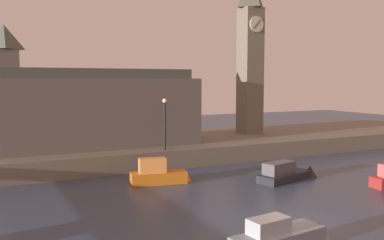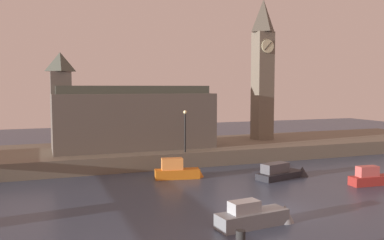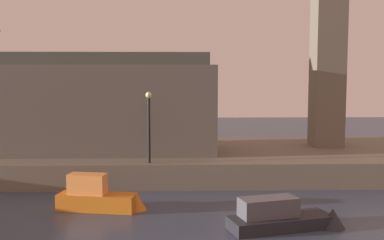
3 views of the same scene
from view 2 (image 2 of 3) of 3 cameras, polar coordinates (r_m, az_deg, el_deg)
name	(u,v)px [view 2 (image 2 of 3)]	position (r m, az deg, el deg)	size (l,w,h in m)	color
ground_plane	(267,209)	(27.34, 10.39, -12.08)	(120.00, 120.00, 0.00)	#384256
far_embankment	(172,152)	(45.09, -2.80, -4.41)	(70.00, 12.00, 1.50)	#6B6051
clock_tower	(263,67)	(50.25, 9.83, 7.23)	(2.27, 2.32, 16.73)	#6B6051
parliament_hall	(130,118)	(42.46, -8.64, 0.33)	(16.29, 5.52, 9.66)	#5B544C
streetlamp	(185,126)	(39.59, -0.97, -0.87)	(0.36, 0.36, 4.08)	black
boat_dinghy_red	(374,178)	(36.19, 24.00, -7.39)	(4.19, 1.38, 1.61)	maroon
boat_patrol_orange	(180,171)	(35.34, -1.73, -7.13)	(4.48, 1.83, 1.82)	orange
boat_cruiser_grey	(258,216)	(24.01, 9.17, -13.09)	(4.98, 1.79, 1.57)	gray
boat_barge_dark	(285,173)	(36.41, 12.83, -7.17)	(5.46, 2.66, 1.61)	#232328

